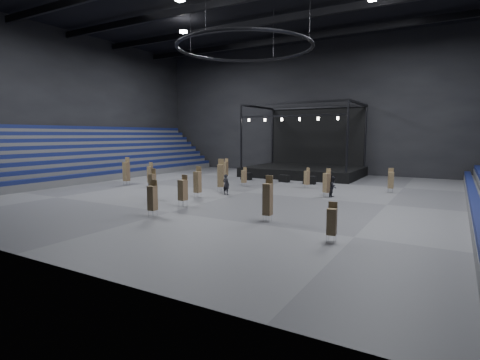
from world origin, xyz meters
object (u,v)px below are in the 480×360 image
Objects in this scene: flight_case_right at (309,180)px; chair_stack_11 at (327,182)px; crew_member at (333,187)px; chair_stack_0 at (198,181)px; chair_stack_9 at (221,175)px; chair_stack_7 at (126,171)px; chair_stack_8 at (307,177)px; chair_stack_3 at (150,174)px; chair_stack_4 at (391,180)px; chair_stack_5 at (332,221)px; chair_stack_13 at (153,197)px; flight_case_mid at (284,178)px; chair_stack_1 at (152,184)px; chair_stack_10 at (268,199)px; man_center at (226,184)px; stage at (306,165)px; chair_stack_2 at (183,190)px; chair_stack_6 at (244,176)px; flight_case_left at (246,176)px; chair_stack_12 at (226,168)px.

flight_case_right is 8.51m from chair_stack_11.
chair_stack_0 is at bearing 125.26° from crew_member.
crew_member is at bearing -10.62° from chair_stack_9.
chair_stack_8 is (17.27, 7.51, -0.44)m from chair_stack_7.
chair_stack_9 is at bearing -109.86° from chair_stack_8.
chair_stack_3 is 23.68m from chair_stack_4.
chair_stack_13 is (-11.88, 0.00, 0.18)m from chair_stack_5.
chair_stack_11 is at bearing -60.66° from flight_case_right.
chair_stack_5 reaches higher than crew_member.
flight_case_mid is 0.92× the size of flight_case_right.
chair_stack_8 is at bearing 173.64° from chair_stack_4.
chair_stack_5 is (16.19, -4.60, -0.24)m from chair_stack_1.
chair_stack_4 is at bearing -12.96° from flight_case_right.
chair_stack_7 reaches higher than chair_stack_11.
chair_stack_1 is 8.66m from chair_stack_3.
chair_stack_10 is 7.58m from chair_stack_13.
chair_stack_3 is at bearing 2.94° from man_center.
chair_stack_5 is 0.84× the size of chair_stack_13.
flight_case_right is 17.75m from chair_stack_1.
chair_stack_10 is (11.50, -2.20, 0.12)m from chair_stack_1.
man_center reaches higher than crew_member.
chair_stack_10 is at bearing -31.36° from chair_stack_0.
stage reaches higher than chair_stack_1.
chair_stack_9 is at bearing -144.15° from chair_stack_11.
chair_stack_8 is 0.86× the size of chair_stack_13.
stage is 16.77m from crew_member.
crew_member is (10.04, 2.18, -0.67)m from chair_stack_9.
chair_stack_2 is 0.96× the size of chair_stack_11.
flight_case_mid is at bearing 37.46° from chair_stack_3.
chair_stack_9 reaches higher than chair_stack_4.
stage is 12.71m from chair_stack_6.
chair_stack_13 is at bearing -77.99° from chair_stack_0.
chair_stack_4 is 0.80× the size of chair_stack_10.
chair_stack_1 reaches higher than chair_stack_3.
chair_stack_7 is 21.39m from crew_member.
flight_case_left is at bearing 107.88° from chair_stack_2.
chair_stack_3 is 14.97m from chair_stack_13.
man_center is at bearing -92.37° from stage.
chair_stack_0 is at bearing 52.93° from chair_stack_1.
chair_stack_2 is 12.91m from chair_stack_5.
chair_stack_11 is (7.42, -15.06, -0.18)m from stage.
chair_stack_11 is at bearing -63.76° from stage.
chair_stack_1 is at bearing 157.62° from chair_stack_5.
chair_stack_12 is at bearing -177.00° from flight_case_right.
flight_case_left is 0.48× the size of chair_stack_0.
flight_case_mid is at bearing 3.91° from flight_case_left.
chair_stack_9 reaches higher than chair_stack_3.
chair_stack_11 is (0.40, 10.76, -0.17)m from chair_stack_10.
chair_stack_7 reaches higher than chair_stack_3.
chair_stack_12 is (-4.96, 4.30, 0.24)m from chair_stack_6.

